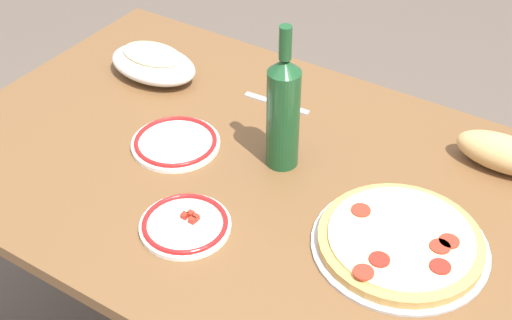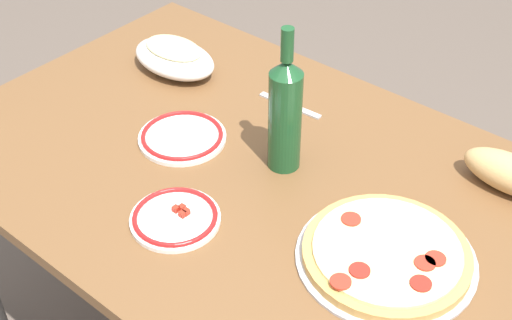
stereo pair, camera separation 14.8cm
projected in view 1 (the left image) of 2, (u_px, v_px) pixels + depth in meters
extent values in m
cube|color=brown|center=(256.00, 176.00, 1.51)|extent=(1.41, 0.90, 0.03)
cylinder|color=#33302D|center=(152.00, 129.00, 2.27)|extent=(0.07, 0.07, 0.71)
cylinder|color=#B7B7BC|center=(400.00, 245.00, 1.32)|extent=(0.34, 0.34, 0.01)
cylinder|color=tan|center=(400.00, 241.00, 1.32)|extent=(0.31, 0.31, 0.02)
cylinder|color=beige|center=(401.00, 236.00, 1.31)|extent=(0.27, 0.27, 0.01)
cylinder|color=#B22D1E|center=(363.00, 272.00, 1.23)|extent=(0.04, 0.04, 0.00)
cylinder|color=maroon|center=(440.00, 266.00, 1.24)|extent=(0.04, 0.04, 0.00)
cylinder|color=#B22D1E|center=(449.00, 241.00, 1.29)|extent=(0.04, 0.04, 0.00)
cylinder|color=maroon|center=(379.00, 259.00, 1.26)|extent=(0.04, 0.04, 0.00)
cylinder|color=#B22D1E|center=(361.00, 210.00, 1.36)|extent=(0.04, 0.04, 0.00)
cylinder|color=#B22D1E|center=(440.00, 246.00, 1.28)|extent=(0.04, 0.04, 0.00)
ellipsoid|color=white|center=(153.00, 64.00, 1.77)|extent=(0.24, 0.15, 0.07)
ellipsoid|color=#AD2819|center=(153.00, 60.00, 1.76)|extent=(0.20, 0.12, 0.03)
ellipsoid|color=beige|center=(152.00, 54.00, 1.75)|extent=(0.17, 0.10, 0.02)
cylinder|color=#194723|center=(283.00, 119.00, 1.45)|extent=(0.07, 0.07, 0.23)
cone|color=#194723|center=(285.00, 65.00, 1.37)|extent=(0.07, 0.07, 0.03)
cylinder|color=#194723|center=(285.00, 43.00, 1.34)|extent=(0.03, 0.03, 0.07)
cylinder|color=white|center=(176.00, 144.00, 1.57)|extent=(0.20, 0.20, 0.01)
torus|color=red|center=(176.00, 141.00, 1.56)|extent=(0.18, 0.18, 0.01)
cylinder|color=white|center=(185.00, 226.00, 1.36)|extent=(0.18, 0.18, 0.01)
torus|color=red|center=(185.00, 223.00, 1.36)|extent=(0.17, 0.17, 0.01)
cube|color=#AD2819|center=(196.00, 218.00, 1.36)|extent=(0.01, 0.01, 0.01)
cube|color=#AD2819|center=(192.00, 220.00, 1.36)|extent=(0.01, 0.01, 0.01)
cube|color=#AD2819|center=(191.00, 214.00, 1.37)|extent=(0.01, 0.01, 0.01)
cube|color=#AD2819|center=(185.00, 216.00, 1.37)|extent=(0.01, 0.01, 0.01)
ellipsoid|color=tan|center=(503.00, 153.00, 1.48)|extent=(0.21, 0.09, 0.08)
cube|color=#B7B7BC|center=(277.00, 103.00, 1.69)|extent=(0.17, 0.03, 0.00)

